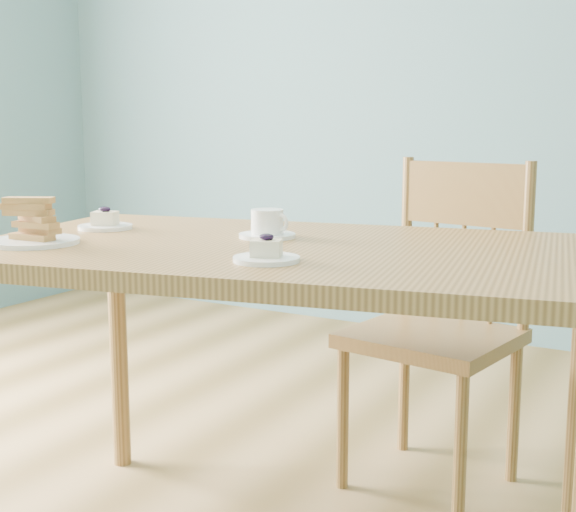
{
  "coord_description": "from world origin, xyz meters",
  "views": [
    {
      "loc": [
        1.36,
        -1.49,
        1.12
      ],
      "look_at": [
        0.37,
        0.23,
        0.79
      ],
      "focal_mm": 50.0,
      "sensor_mm": 36.0,
      "label": 1
    }
  ],
  "objects_px": {
    "dining_chair": "(439,321)",
    "biscotti_plate": "(34,228)",
    "cheesecake_plate_near": "(266,254)",
    "cheesecake_plate_far": "(105,223)",
    "dining_table": "(287,278)",
    "coffee_cup": "(268,226)"
  },
  "relations": [
    {
      "from": "dining_chair",
      "to": "biscotti_plate",
      "type": "relative_size",
      "value": 4.62
    },
    {
      "from": "dining_chair",
      "to": "cheesecake_plate_near",
      "type": "relative_size",
      "value": 6.95
    },
    {
      "from": "cheesecake_plate_far",
      "to": "biscotti_plate",
      "type": "height_order",
      "value": "biscotti_plate"
    },
    {
      "from": "dining_chair",
      "to": "dining_table",
      "type": "bearing_deg",
      "value": -96.95
    },
    {
      "from": "dining_table",
      "to": "coffee_cup",
      "type": "height_order",
      "value": "coffee_cup"
    },
    {
      "from": "dining_table",
      "to": "dining_chair",
      "type": "distance_m",
      "value": 0.7
    },
    {
      "from": "cheesecake_plate_far",
      "to": "coffee_cup",
      "type": "xyz_separation_m",
      "value": [
        0.48,
        0.08,
        0.02
      ]
    },
    {
      "from": "coffee_cup",
      "to": "biscotti_plate",
      "type": "xyz_separation_m",
      "value": [
        -0.44,
        -0.38,
        0.01
      ]
    },
    {
      "from": "cheesecake_plate_near",
      "to": "dining_table",
      "type": "bearing_deg",
      "value": 109.42
    },
    {
      "from": "dining_chair",
      "to": "biscotti_plate",
      "type": "distance_m",
      "value": 1.23
    },
    {
      "from": "dining_chair",
      "to": "coffee_cup",
      "type": "xyz_separation_m",
      "value": [
        -0.28,
        -0.56,
        0.34
      ]
    },
    {
      "from": "cheesecake_plate_near",
      "to": "cheesecake_plate_far",
      "type": "xyz_separation_m",
      "value": [
        -0.66,
        0.22,
        0.0
      ]
    },
    {
      "from": "dining_table",
      "to": "cheesecake_plate_far",
      "type": "distance_m",
      "value": 0.59
    },
    {
      "from": "dining_chair",
      "to": "biscotti_plate",
      "type": "bearing_deg",
      "value": -119.28
    },
    {
      "from": "coffee_cup",
      "to": "cheesecake_plate_far",
      "type": "bearing_deg",
      "value": -165.84
    },
    {
      "from": "cheesecake_plate_far",
      "to": "biscotti_plate",
      "type": "relative_size",
      "value": 0.69
    },
    {
      "from": "dining_chair",
      "to": "biscotti_plate",
      "type": "height_order",
      "value": "dining_chair"
    },
    {
      "from": "dining_table",
      "to": "cheesecake_plate_near",
      "type": "bearing_deg",
      "value": -81.64
    },
    {
      "from": "dining_table",
      "to": "biscotti_plate",
      "type": "height_order",
      "value": "biscotti_plate"
    },
    {
      "from": "dining_table",
      "to": "cheesecake_plate_near",
      "type": "xyz_separation_m",
      "value": [
        0.08,
        -0.22,
        0.1
      ]
    },
    {
      "from": "dining_chair",
      "to": "cheesecake_plate_far",
      "type": "relative_size",
      "value": 6.7
    },
    {
      "from": "biscotti_plate",
      "to": "cheesecake_plate_near",
      "type": "bearing_deg",
      "value": 6.39
    }
  ]
}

